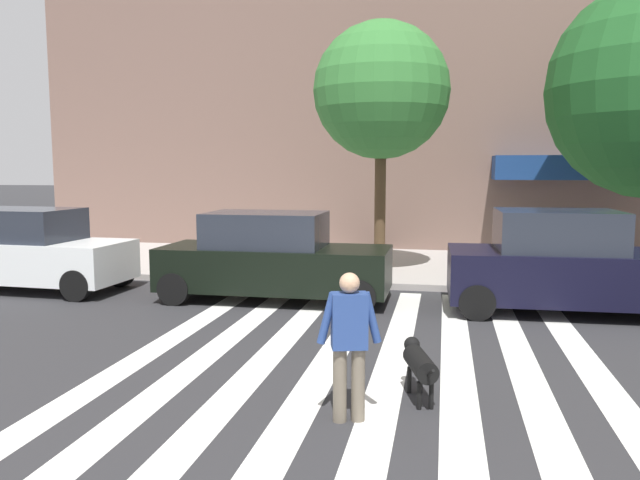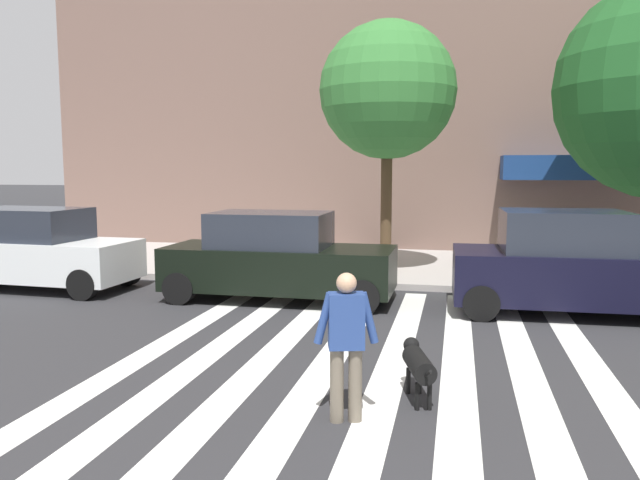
{
  "view_description": "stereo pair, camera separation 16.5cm",
  "coord_description": "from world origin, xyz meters",
  "px_view_note": "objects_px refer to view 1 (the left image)",
  "views": [
    {
      "loc": [
        1.48,
        -0.5,
        2.75
      ],
      "look_at": [
        -0.11,
        7.37,
        1.81
      ],
      "focal_mm": 34.69,
      "sensor_mm": 36.0,
      "label": 1
    },
    {
      "loc": [
        1.64,
        -0.47,
        2.75
      ],
      "look_at": [
        -0.11,
        7.37,
        1.81
      ],
      "focal_mm": 34.69,
      "sensor_mm": 36.0,
      "label": 2
    }
  ],
  "objects_px": {
    "parked_car_near_curb": "(25,250)",
    "parked_car_third_in_line": "(563,265)",
    "pedestrian_dog_walker": "(349,338)",
    "dog_on_leash": "(419,363)",
    "street_tree_nearest": "(381,91)",
    "parked_car_behind_first": "(273,259)"
  },
  "relations": [
    {
      "from": "parked_car_behind_first",
      "to": "parked_car_third_in_line",
      "type": "xyz_separation_m",
      "value": [
        5.69,
        -0.0,
        0.05
      ]
    },
    {
      "from": "parked_car_near_curb",
      "to": "parked_car_behind_first",
      "type": "relative_size",
      "value": 0.99
    },
    {
      "from": "parked_car_behind_first",
      "to": "parked_car_third_in_line",
      "type": "bearing_deg",
      "value": -0.01
    },
    {
      "from": "pedestrian_dog_walker",
      "to": "dog_on_leash",
      "type": "bearing_deg",
      "value": 48.14
    },
    {
      "from": "pedestrian_dog_walker",
      "to": "dog_on_leash",
      "type": "xyz_separation_m",
      "value": [
        0.72,
        0.8,
        -0.48
      ]
    },
    {
      "from": "street_tree_nearest",
      "to": "dog_on_leash",
      "type": "bearing_deg",
      "value": -80.79
    },
    {
      "from": "parked_car_third_in_line",
      "to": "pedestrian_dog_walker",
      "type": "distance_m",
      "value": 6.63
    },
    {
      "from": "parked_car_third_in_line",
      "to": "dog_on_leash",
      "type": "bearing_deg",
      "value": -116.33
    },
    {
      "from": "street_tree_nearest",
      "to": "pedestrian_dog_walker",
      "type": "bearing_deg",
      "value": -86.18
    },
    {
      "from": "pedestrian_dog_walker",
      "to": "parked_car_behind_first",
      "type": "bearing_deg",
      "value": 113.21
    },
    {
      "from": "parked_car_near_curb",
      "to": "parked_car_behind_first",
      "type": "height_order",
      "value": "same"
    },
    {
      "from": "parked_car_near_curb",
      "to": "street_tree_nearest",
      "type": "relative_size",
      "value": 0.77
    },
    {
      "from": "street_tree_nearest",
      "to": "pedestrian_dog_walker",
      "type": "height_order",
      "value": "street_tree_nearest"
    },
    {
      "from": "pedestrian_dog_walker",
      "to": "dog_on_leash",
      "type": "height_order",
      "value": "pedestrian_dog_walker"
    },
    {
      "from": "parked_car_behind_first",
      "to": "street_tree_nearest",
      "type": "height_order",
      "value": "street_tree_nearest"
    },
    {
      "from": "street_tree_nearest",
      "to": "dog_on_leash",
      "type": "relative_size",
      "value": 5.41
    },
    {
      "from": "parked_car_behind_first",
      "to": "pedestrian_dog_walker",
      "type": "distance_m",
      "value": 6.32
    },
    {
      "from": "parked_car_near_curb",
      "to": "parked_car_third_in_line",
      "type": "distance_m",
      "value": 11.49
    },
    {
      "from": "parked_car_third_in_line",
      "to": "street_tree_nearest",
      "type": "distance_m",
      "value": 6.13
    },
    {
      "from": "parked_car_near_curb",
      "to": "street_tree_nearest",
      "type": "xyz_separation_m",
      "value": [
        7.69,
        3.12,
        3.7
      ]
    },
    {
      "from": "parked_car_near_curb",
      "to": "street_tree_nearest",
      "type": "height_order",
      "value": "street_tree_nearest"
    },
    {
      "from": "pedestrian_dog_walker",
      "to": "street_tree_nearest",
      "type": "bearing_deg",
      "value": 93.82
    }
  ]
}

